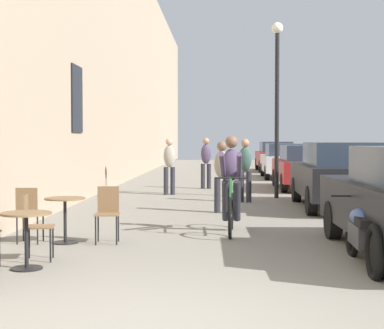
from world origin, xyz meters
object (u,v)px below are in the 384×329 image
street_lamp (277,87)px  parked_car_second (339,174)px  cafe_chair_mid_toward_wall (108,210)px  pedestrian_furthest (206,160)px  parked_car_fifth (275,156)px  pedestrian_near (222,173)px  cafe_table_mid (65,210)px  pedestrian_far (169,163)px  pedestrian_mid (245,167)px  parked_car_third (304,166)px  parked_motorcycle (362,235)px  cafe_chair_near_toward_wall (34,223)px  cyclist_on_bicycle (231,187)px  cafe_table_near (26,228)px  cafe_chair_mid_toward_street (29,211)px  parked_car_fourth (284,160)px

street_lamp → parked_car_second: (1.24, -2.57, -2.29)m
cafe_chair_mid_toward_wall → pedestrian_furthest: bearing=82.9°
street_lamp → parked_car_fifth: bearing=85.0°
pedestrian_near → pedestrian_furthest: pedestrian_furthest is taller
cafe_table_mid → pedestrian_far: (0.95, 8.53, 0.43)m
pedestrian_mid → parked_car_third: pedestrian_mid is taller
pedestrian_furthest → parked_car_fifth: pedestrian_furthest is taller
cafe_chair_mid_toward_wall → parked_car_fifth: size_ratio=0.21×
parked_motorcycle → cafe_chair_mid_toward_wall: bearing=156.0°
cafe_chair_near_toward_wall → parked_motorcycle: (4.37, -0.15, -0.11)m
cafe_table_mid → cyclist_on_bicycle: size_ratio=0.41×
pedestrian_furthest → parked_car_third: pedestrian_furthest is taller
pedestrian_far → parked_car_third: bearing=26.4°
parked_car_fifth → cafe_chair_mid_toward_wall: bearing=-101.9°
pedestrian_far → parked_motorcycle: (3.34, -10.07, -0.54)m
cafe_table_near → cafe_chair_mid_toward_wall: bearing=71.9°
street_lamp → parked_motorcycle: bearing=-88.4°
cafe_chair_mid_toward_wall → cafe_table_mid: bearing=-173.5°
cafe_chair_mid_toward_wall → parked_motorcycle: bearing=-24.0°
cyclist_on_bicycle → parked_motorcycle: 3.26m
cafe_table_near → pedestrian_near: 6.56m
pedestrian_near → pedestrian_furthest: (-0.50, 6.68, 0.06)m
parked_car_fifth → pedestrian_far: bearing=-107.9°
cafe_chair_mid_toward_street → pedestrian_mid: bearing=60.6°
cyclist_on_bicycle → pedestrian_furthest: bearing=93.9°
cafe_chair_near_toward_wall → cyclist_on_bicycle: cyclist_on_bicycle is taller
pedestrian_mid → pedestrian_furthest: (-1.12, 4.34, 0.02)m
pedestrian_mid → pedestrian_furthest: 4.48m
cafe_chair_mid_toward_street → parked_car_fifth: 22.92m
pedestrian_near → parked_car_fifth: size_ratio=0.37×
pedestrian_near → pedestrian_mid: pedestrian_mid is taller
pedestrian_near → parked_car_fifth: pedestrian_near is taller
cafe_table_near → pedestrian_mid: bearing=69.7°
cafe_table_mid → cyclist_on_bicycle: 2.94m
parked_car_third → cafe_chair_mid_toward_street: bearing=-118.3°
cafe_chair_mid_toward_wall → parked_car_second: parked_car_second is taller
cafe_table_near → parked_car_fifth: (5.31, 24.02, 0.28)m
pedestrian_far → parked_car_fifth: bearing=72.1°
cafe_chair_mid_toward_wall → parked_car_third: bearing=66.7°
cafe_table_near → pedestrian_far: size_ratio=0.43×
parked_car_third → parked_car_fourth: (-0.05, 5.77, 0.01)m
cafe_chair_mid_toward_wall → parked_car_fourth: 16.95m
cafe_chair_mid_toward_wall → parked_motorcycle: 3.98m
cyclist_on_bicycle → pedestrian_furthest: cyclist_on_bicycle is taller
cafe_table_mid → pedestrian_far: size_ratio=0.43×
pedestrian_near → parked_motorcycle: pedestrian_near is taller
cafe_table_near → parked_car_fifth: parked_car_fifth is taller
cafe_chair_near_toward_wall → pedestrian_far: bearing=84.1°
cafe_chair_near_toward_wall → pedestrian_furthest: (2.06, 12.19, 0.44)m
pedestrian_furthest → parked_car_second: bearing=-60.1°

